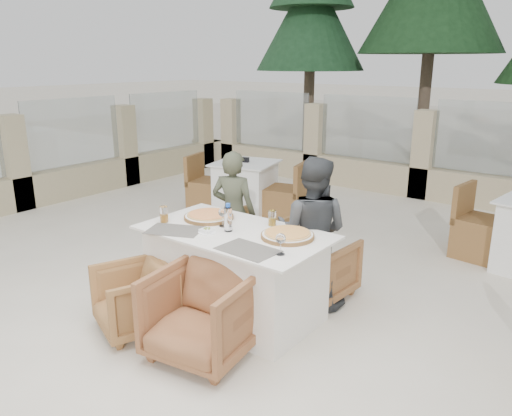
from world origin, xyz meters
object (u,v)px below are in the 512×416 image
Objects in this scene: pizza_left at (209,216)px; wine_glass_corner at (281,243)px; dining_table at (235,273)px; bg_table_a at (246,189)px; beer_glass_left at (164,214)px; olive_dish at (207,230)px; wine_glass_centre at (223,216)px; armchair_far_left at (248,242)px; water_bottle at (228,217)px; armchair_far_right at (317,267)px; diner_right at (312,232)px; armchair_near_left at (135,299)px; pizza_right at (288,234)px; armchair_near_right at (202,314)px; diner_left at (234,213)px; beer_glass_right at (272,218)px.

pizza_left is 2.42× the size of wine_glass_corner.
dining_table is 0.98× the size of bg_table_a.
beer_glass_left is 1.30× the size of olive_dish.
beer_glass_left reaches higher than pizza_left.
wine_glass_centre reaches higher than armchair_far_left.
water_bottle reaches higher than armchair_far_right.
armchair_near_left is at bearing 39.73° from diner_right.
pizza_right reaches higher than bg_table_a.
bg_table_a reaches higher than armchair_near_right.
pizza_right is 0.48m from diner_right.
wine_glass_centre is at bearing 162.87° from wine_glass_corner.
diner_right is at bearing 101.52° from armchair_far_right.
water_bottle is 1.30× the size of wine_glass_centre.
diner_left reaches higher than bg_table_a.
water_bottle is 2.17× the size of olive_dish.
armchair_far_right is at bearing 61.85° from water_bottle.
beer_glass_right is at bearing 34.68° from diner_right.
olive_dish is at bearing 38.39° from diner_right.
pizza_left is at bearing -161.39° from beer_glass_right.
water_bottle is at bearing 14.78° from beer_glass_left.
diner_right is at bearing 173.07° from armchair_far_left.
armchair_far_left is 0.52× the size of diner_left.
armchair_near_left is 1.61m from diner_right.
bg_table_a is at bearing -32.75° from armchair_far_right.
wine_glass_centre is at bearing 150.49° from water_bottle.
armchair_far_right is (0.78, 0.63, -0.51)m from pizza_left.
olive_dish is at bearing -89.39° from wine_glass_centre.
water_bottle is at bearing -68.12° from bg_table_a.
wine_glass_centre and wine_glass_corner have the same top height.
diner_left is 1.01m from diner_right.
armchair_near_left is at bearing -72.59° from beer_glass_left.
bg_table_a is (-1.72, 2.39, -0.50)m from water_bottle.
olive_dish is (-0.32, -0.48, -0.04)m from beer_glass_right.
dining_table is 2.38× the size of armchair_far_left.
wine_glass_corner is (0.61, -0.20, 0.48)m from dining_table.
olive_dish is (0.25, -0.29, -0.01)m from pizza_left.
pizza_left is at bearing 43.09° from armchair_far_right.
pizza_right is at bearing 100.49° from armchair_far_right.
wine_glass_centre reaches higher than armchair_near_right.
armchair_far_left is at bearing 112.77° from armchair_near_left.
beer_glass_right reaches higher than pizza_left.
pizza_left is at bearing 162.83° from dining_table.
bg_table_a is (-2.14, 1.61, 0.10)m from armchair_far_right.
olive_dish reaches higher than bg_table_a.
diner_left reaches higher than pizza_left.
wine_glass_corner is 0.11× the size of bg_table_a.
armchair_far_right is 1.39m from armchair_near_right.
pizza_left is at bearing 160.28° from wine_glass_centre.
wine_glass_corner is 1.25m from beer_glass_left.
pizza_right is at bearing 9.26° from wine_glass_centre.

